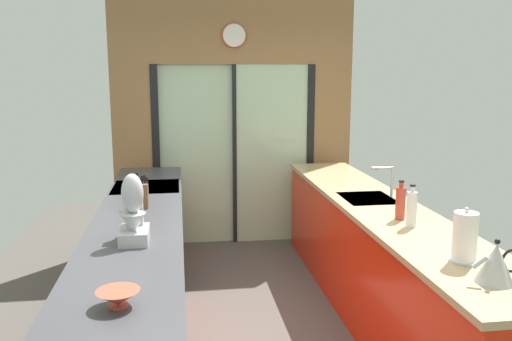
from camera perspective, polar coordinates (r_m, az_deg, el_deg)
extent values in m
cube|color=#4C4742|center=(4.56, 0.22, -14.62)|extent=(5.04, 7.60, 0.02)
cube|color=olive|center=(5.92, -2.42, 14.65)|extent=(2.64, 0.08, 0.70)
cube|color=#B2D1AD|center=(5.97, -6.35, 1.57)|extent=(0.80, 0.02, 2.00)
cube|color=#B2D1AD|center=(6.02, 1.68, 1.70)|extent=(0.80, 0.02, 2.00)
cube|color=black|center=(5.96, -10.57, 1.43)|extent=(0.08, 0.10, 2.00)
cube|color=black|center=(6.13, 5.71, 1.82)|extent=(0.08, 0.10, 2.00)
cube|color=black|center=(5.98, -2.32, 1.64)|extent=(0.04, 0.10, 2.00)
cube|color=olive|center=(5.97, -12.97, 1.36)|extent=(0.42, 0.08, 2.00)
cube|color=olive|center=(6.19, 7.95, 1.86)|extent=(0.42, 0.08, 2.00)
cylinder|color=white|center=(5.86, -2.35, 14.21)|extent=(0.24, 0.03, 0.24)
torus|color=#DB4C23|center=(5.86, -2.35, 14.21)|extent=(0.26, 0.02, 0.26)
cube|color=red|center=(3.50, -12.82, -14.92)|extent=(0.58, 2.55, 0.88)
cube|color=red|center=(5.57, -11.10, -5.14)|extent=(0.58, 0.65, 0.88)
cube|color=#3D3D42|center=(3.93, -12.41, -4.90)|extent=(0.62, 3.80, 0.04)
cube|color=red|center=(4.34, 12.98, -9.81)|extent=(0.58, 3.80, 0.88)
cube|color=tan|center=(4.20, 13.25, -3.92)|extent=(0.62, 3.80, 0.04)
cube|color=#B7BABC|center=(4.42, 11.82, -3.20)|extent=(0.40, 0.48, 0.05)
cylinder|color=#B7BABC|center=(4.46, 14.31, -1.19)|extent=(0.02, 0.02, 0.25)
cylinder|color=#B7BABC|center=(4.40, 13.30, 0.26)|extent=(0.18, 0.02, 0.02)
cube|color=black|center=(4.97, -11.43, -7.09)|extent=(0.58, 0.60, 0.88)
cube|color=black|center=(4.95, -8.02, -6.57)|extent=(0.01, 0.48, 0.28)
cube|color=black|center=(4.85, -11.64, -1.85)|extent=(0.58, 0.60, 0.03)
cylinder|color=#B7BABC|center=(4.69, -8.04, -3.48)|extent=(0.02, 0.04, 0.04)
cylinder|color=#B7BABC|center=(4.86, -8.05, -2.97)|extent=(0.02, 0.04, 0.04)
cylinder|color=#B7BABC|center=(5.04, -8.07, -2.49)|extent=(0.02, 0.04, 0.04)
cylinder|color=#BC4C38|center=(2.48, -14.45, -13.77)|extent=(0.09, 0.09, 0.01)
cone|color=#BC4C38|center=(2.47, -14.49, -12.99)|extent=(0.19, 0.19, 0.07)
cube|color=brown|center=(4.10, -11.99, -2.60)|extent=(0.08, 0.14, 0.18)
cylinder|color=black|center=(4.08, -12.56, -0.87)|extent=(0.02, 0.02, 0.09)
cylinder|color=black|center=(4.08, -12.30, -1.12)|extent=(0.02, 0.02, 0.05)
cylinder|color=black|center=(4.08, -12.05, -1.01)|extent=(0.02, 0.02, 0.07)
cylinder|color=black|center=(4.08, -11.80, -0.98)|extent=(0.02, 0.02, 0.07)
cylinder|color=black|center=(4.08, -11.54, -1.09)|extent=(0.02, 0.02, 0.05)
cube|color=#B7BABC|center=(3.31, -12.85, -6.76)|extent=(0.17, 0.26, 0.08)
cube|color=#B7BABC|center=(3.37, -12.82, -3.98)|extent=(0.10, 0.08, 0.20)
ellipsoid|color=#B7BABC|center=(3.24, -13.05, -2.42)|extent=(0.13, 0.12, 0.24)
cone|color=#B7BABC|center=(3.26, -12.95, -5.58)|extent=(0.15, 0.15, 0.13)
cone|color=#B7BABC|center=(2.86, 24.19, -9.03)|extent=(0.19, 0.19, 0.20)
sphere|color=black|center=(2.83, 24.36, -6.92)|extent=(0.03, 0.03, 0.03)
cylinder|color=#B7BABC|center=(2.82, 22.74, -9.02)|extent=(0.08, 0.02, 0.07)
cylinder|color=silver|center=(3.66, 16.26, -4.02)|extent=(0.07, 0.07, 0.23)
cylinder|color=silver|center=(3.63, 16.37, -1.92)|extent=(0.03, 0.03, 0.04)
cylinder|color=black|center=(3.62, 16.39, -1.54)|extent=(0.04, 0.04, 0.01)
cylinder|color=#B23D2D|center=(3.82, 15.15, -3.42)|extent=(0.07, 0.07, 0.22)
cylinder|color=#B23D2D|center=(3.79, 15.24, -1.48)|extent=(0.03, 0.03, 0.04)
cylinder|color=black|center=(3.78, 15.26, -1.11)|extent=(0.04, 0.04, 0.01)
cylinder|color=#B7BABC|center=(3.12, 21.22, -8.97)|extent=(0.15, 0.15, 0.01)
cylinder|color=white|center=(3.08, 21.39, -6.55)|extent=(0.13, 0.13, 0.26)
sphere|color=#B7BABC|center=(3.04, 21.58, -3.92)|extent=(0.03, 0.03, 0.03)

